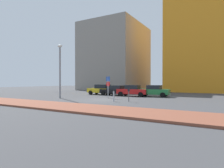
% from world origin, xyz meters
% --- Properties ---
extents(ground_plane, '(120.00, 120.00, 0.00)m').
position_xyz_m(ground_plane, '(0.00, 0.00, 0.00)').
color(ground_plane, '#424244').
extents(sidewalk_brick, '(40.00, 3.71, 0.14)m').
position_xyz_m(sidewalk_brick, '(0.00, -6.70, 0.07)').
color(sidewalk_brick, brown).
rests_on(sidewalk_brick, ground).
extents(parked_car_yellow, '(4.46, 1.96, 1.56)m').
position_xyz_m(parked_car_yellow, '(-4.51, 6.94, 0.79)').
color(parked_car_yellow, gold).
rests_on(parked_car_yellow, ground).
extents(parked_car_black, '(4.24, 2.01, 1.45)m').
position_xyz_m(parked_car_black, '(-2.05, 6.53, 0.76)').
color(parked_car_black, black).
rests_on(parked_car_black, ground).
extents(parked_car_red, '(4.25, 2.21, 1.52)m').
position_xyz_m(parked_car_red, '(0.78, 6.46, 0.77)').
color(parked_car_red, red).
rests_on(parked_car_red, ground).
extents(parked_car_green, '(4.08, 2.16, 1.53)m').
position_xyz_m(parked_car_green, '(3.58, 7.07, 0.78)').
color(parked_car_green, '#237238').
rests_on(parked_car_green, ground).
extents(parking_sign_post, '(0.59, 0.19, 2.63)m').
position_xyz_m(parking_sign_post, '(-0.50, 2.07, 1.65)').
color(parking_sign_post, gray).
rests_on(parking_sign_post, ground).
extents(parking_meter, '(0.18, 0.14, 1.31)m').
position_xyz_m(parking_meter, '(3.39, -0.40, 0.85)').
color(parking_meter, '#4C4C51').
rests_on(parking_meter, ground).
extents(street_lamp, '(0.70, 0.36, 6.42)m').
position_xyz_m(street_lamp, '(-5.49, -0.83, 3.82)').
color(street_lamp, gray).
rests_on(street_lamp, ground).
extents(traffic_bollard_near, '(0.14, 0.14, 1.01)m').
position_xyz_m(traffic_bollard_near, '(1.99, -0.95, 0.51)').
color(traffic_bollard_near, '#B7B7BC').
rests_on(traffic_bollard_near, ground).
extents(traffic_bollard_mid, '(0.13, 0.13, 1.04)m').
position_xyz_m(traffic_bollard_mid, '(0.73, 1.32, 0.52)').
color(traffic_bollard_mid, black).
rests_on(traffic_bollard_mid, ground).
extents(building_colorful_midrise, '(14.24, 15.64, 29.99)m').
position_xyz_m(building_colorful_midrise, '(8.62, 26.81, 14.99)').
color(building_colorful_midrise, orange).
rests_on(building_colorful_midrise, ground).
extents(building_under_construction, '(13.19, 15.76, 16.12)m').
position_xyz_m(building_under_construction, '(-12.01, 24.86, 8.06)').
color(building_under_construction, gray).
rests_on(building_under_construction, ground).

